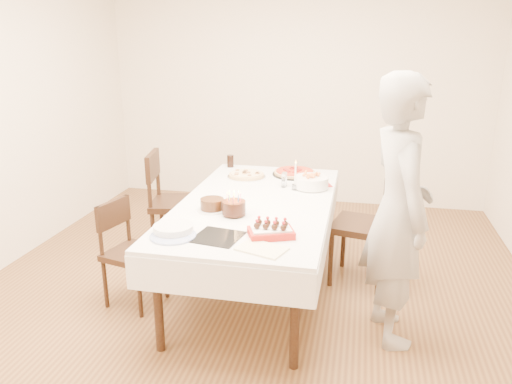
% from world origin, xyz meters
% --- Properties ---
extents(floor, '(5.00, 5.00, 0.00)m').
position_xyz_m(floor, '(0.00, 0.00, 0.00)').
color(floor, '#57341E').
rests_on(floor, ground).
extents(wall_back, '(4.50, 0.04, 2.70)m').
position_xyz_m(wall_back, '(0.00, 2.50, 1.35)').
color(wall_back, beige).
rests_on(wall_back, floor).
extents(wall_front, '(4.50, 0.04, 2.70)m').
position_xyz_m(wall_front, '(0.00, -2.50, 1.35)').
color(wall_front, beige).
rests_on(wall_front, floor).
extents(dining_table, '(1.43, 2.28, 0.75)m').
position_xyz_m(dining_table, '(0.02, 0.11, 0.38)').
color(dining_table, silver).
rests_on(dining_table, floor).
extents(chair_right_savory, '(0.60, 0.60, 0.98)m').
position_xyz_m(chair_right_savory, '(0.84, 0.44, 0.49)').
color(chair_right_savory, black).
rests_on(chair_right_savory, floor).
extents(chair_left_savory, '(0.59, 0.59, 0.98)m').
position_xyz_m(chair_left_savory, '(-0.84, 0.66, 0.49)').
color(chair_left_savory, black).
rests_on(chair_left_savory, floor).
extents(chair_left_dessert, '(0.50, 0.50, 0.81)m').
position_xyz_m(chair_left_dessert, '(-0.83, -0.29, 0.40)').
color(chair_left_dessert, black).
rests_on(chair_left_dessert, floor).
extents(person, '(0.59, 0.74, 1.78)m').
position_xyz_m(person, '(1.05, -0.31, 0.89)').
color(person, '#A6A19C').
rests_on(person, floor).
extents(pizza_white, '(0.43, 0.43, 0.04)m').
position_xyz_m(pizza_white, '(-0.20, 0.76, 0.77)').
color(pizza_white, beige).
rests_on(pizza_white, dining_table).
extents(pizza_pepperoni, '(0.51, 0.51, 0.04)m').
position_xyz_m(pizza_pepperoni, '(0.21, 0.93, 0.77)').
color(pizza_pepperoni, red).
rests_on(pizza_pepperoni, dining_table).
extents(red_placemat, '(0.33, 0.33, 0.01)m').
position_xyz_m(red_placemat, '(0.42, 0.69, 0.75)').
color(red_placemat, '#B21E1E').
rests_on(red_placemat, dining_table).
extents(pasta_bowl, '(0.35, 0.35, 0.09)m').
position_xyz_m(pasta_bowl, '(0.40, 0.54, 0.80)').
color(pasta_bowl, white).
rests_on(pasta_bowl, dining_table).
extents(taper_candle, '(0.06, 0.06, 0.25)m').
position_xyz_m(taper_candle, '(0.28, 0.48, 0.88)').
color(taper_candle, white).
rests_on(taper_candle, dining_table).
extents(shaker_pair, '(0.12, 0.12, 0.12)m').
position_xyz_m(shaker_pair, '(0.17, 0.53, 0.81)').
color(shaker_pair, white).
rests_on(shaker_pair, dining_table).
extents(cola_glass, '(0.08, 0.08, 0.12)m').
position_xyz_m(cola_glass, '(-0.44, 1.09, 0.81)').
color(cola_glass, black).
rests_on(cola_glass, dining_table).
extents(layer_cake, '(0.29, 0.29, 0.09)m').
position_xyz_m(layer_cake, '(-0.25, -0.16, 0.80)').
color(layer_cake, '#321A0C').
rests_on(layer_cake, dining_table).
extents(cake_board, '(0.33, 0.33, 0.01)m').
position_xyz_m(cake_board, '(-0.07, -0.64, 0.75)').
color(cake_board, black).
rests_on(cake_board, dining_table).
extents(birthday_cake, '(0.18, 0.18, 0.16)m').
position_xyz_m(birthday_cake, '(-0.06, -0.23, 0.84)').
color(birthday_cake, '#33180D').
rests_on(birthday_cake, dining_table).
extents(strawberry_box, '(0.33, 0.28, 0.07)m').
position_xyz_m(strawberry_box, '(0.26, -0.55, 0.79)').
color(strawberry_box, '#A71B13').
rests_on(strawberry_box, dining_table).
extents(box_lid, '(0.33, 0.27, 0.02)m').
position_xyz_m(box_lid, '(0.25, -0.77, 0.75)').
color(box_lid, beige).
rests_on(box_lid, dining_table).
extents(plate_stack, '(0.33, 0.33, 0.05)m').
position_xyz_m(plate_stack, '(-0.37, -0.62, 0.78)').
color(plate_stack, white).
rests_on(plate_stack, dining_table).
extents(china_plate, '(0.35, 0.35, 0.01)m').
position_xyz_m(china_plate, '(-0.35, -0.69, 0.76)').
color(china_plate, white).
rests_on(china_plate, dining_table).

